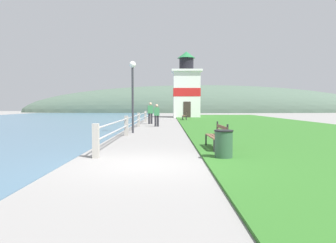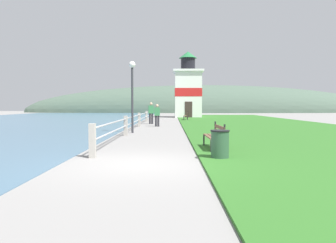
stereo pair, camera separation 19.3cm
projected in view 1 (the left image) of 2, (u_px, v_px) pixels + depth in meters
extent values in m
plane|color=gray|center=(145.00, 164.00, 8.53)|extent=(160.00, 160.00, 0.00)
cube|color=#2D6623|center=(258.00, 125.00, 25.54)|extent=(12.00, 51.15, 0.06)
cube|color=#A8A399|center=(96.00, 141.00, 9.51)|extent=(0.18, 0.18, 1.01)
cube|color=#A8A399|center=(127.00, 126.00, 16.49)|extent=(0.18, 0.18, 1.01)
cube|color=#A8A399|center=(139.00, 120.00, 23.48)|extent=(0.18, 0.18, 1.01)
cube|color=#A8A399|center=(146.00, 116.00, 30.47)|extent=(0.18, 0.18, 1.01)
cube|color=#A8A399|center=(150.00, 114.00, 37.46)|extent=(0.18, 0.18, 1.01)
cylinder|color=#B2B2B7|center=(139.00, 115.00, 23.46)|extent=(0.06, 27.98, 0.06)
cylinder|color=#B2B2B7|center=(139.00, 120.00, 23.48)|extent=(0.06, 27.98, 0.06)
cube|color=brown|center=(211.00, 136.00, 11.20)|extent=(0.16, 1.85, 0.04)
cube|color=brown|center=(216.00, 136.00, 11.21)|extent=(0.16, 1.85, 0.04)
cube|color=brown|center=(220.00, 136.00, 11.21)|extent=(0.16, 1.85, 0.04)
cube|color=brown|center=(223.00, 127.00, 11.20)|extent=(0.11, 1.85, 0.11)
cube|color=brown|center=(223.00, 132.00, 11.20)|extent=(0.11, 1.85, 0.11)
cube|color=black|center=(215.00, 147.00, 10.31)|extent=(0.05, 0.05, 0.45)
cube|color=black|center=(207.00, 141.00, 12.11)|extent=(0.05, 0.05, 0.45)
cube|color=black|center=(226.00, 147.00, 10.32)|extent=(0.05, 0.05, 0.45)
cube|color=black|center=(216.00, 141.00, 12.12)|extent=(0.05, 0.05, 0.45)
cube|color=black|center=(228.00, 132.00, 10.30)|extent=(0.05, 0.05, 0.49)
cube|color=black|center=(218.00, 128.00, 12.10)|extent=(0.05, 0.05, 0.49)
cube|color=brown|center=(184.00, 116.00, 33.63)|extent=(0.16, 1.71, 0.04)
cube|color=brown|center=(185.00, 116.00, 33.63)|extent=(0.16, 1.71, 0.04)
cube|color=brown|center=(186.00, 116.00, 33.63)|extent=(0.16, 1.71, 0.04)
cube|color=brown|center=(187.00, 113.00, 33.61)|extent=(0.10, 1.70, 0.11)
cube|color=brown|center=(187.00, 114.00, 33.62)|extent=(0.10, 1.70, 0.11)
cube|color=black|center=(183.00, 118.00, 32.82)|extent=(0.05, 0.05, 0.45)
cube|color=black|center=(183.00, 118.00, 34.47)|extent=(0.05, 0.05, 0.45)
cube|color=black|center=(187.00, 118.00, 32.81)|extent=(0.05, 0.05, 0.45)
cube|color=black|center=(187.00, 118.00, 34.46)|extent=(0.05, 0.05, 0.45)
cube|color=black|center=(188.00, 114.00, 32.79)|extent=(0.05, 0.05, 0.49)
cube|color=black|center=(187.00, 113.00, 34.44)|extent=(0.05, 0.05, 0.49)
cube|color=white|center=(187.00, 95.00, 41.78)|extent=(3.30, 3.30, 5.74)
cube|color=red|center=(187.00, 93.00, 41.76)|extent=(3.34, 3.34, 1.03)
cube|color=white|center=(187.00, 71.00, 41.63)|extent=(3.80, 3.80, 0.25)
cylinder|color=black|center=(187.00, 64.00, 41.58)|extent=(1.82, 1.82, 1.53)
cone|color=#23703D|center=(187.00, 55.00, 41.53)|extent=(2.27, 2.27, 0.84)
cube|color=#332823|center=(188.00, 110.00, 40.20)|extent=(0.90, 0.06, 2.00)
cylinder|color=#28282D|center=(156.00, 121.00, 23.73)|extent=(0.15, 0.15, 0.79)
cylinder|color=#28282D|center=(159.00, 121.00, 23.74)|extent=(0.15, 0.15, 0.79)
cube|color=#337A47|center=(157.00, 112.00, 23.70)|extent=(0.41, 0.24, 0.59)
sphere|color=tan|center=(157.00, 106.00, 23.68)|extent=(0.21, 0.21, 0.21)
cylinder|color=#28282D|center=(150.00, 119.00, 26.99)|extent=(0.16, 0.16, 0.87)
cylinder|color=#28282D|center=(152.00, 119.00, 27.02)|extent=(0.16, 0.16, 0.87)
cube|color=#337A47|center=(151.00, 109.00, 26.97)|extent=(0.46, 0.29, 0.65)
sphere|color=tan|center=(151.00, 104.00, 26.95)|extent=(0.24, 0.24, 0.24)
cylinder|color=#2D5138|center=(224.00, 146.00, 9.22)|extent=(0.50, 0.50, 0.80)
cylinder|color=black|center=(224.00, 131.00, 9.20)|extent=(0.54, 0.54, 0.04)
cylinder|color=#333338|center=(133.00, 101.00, 18.07)|extent=(0.12, 0.12, 3.60)
sphere|color=white|center=(133.00, 64.00, 17.97)|extent=(0.36, 0.36, 0.36)
ellipsoid|color=#475B4C|center=(202.00, 112.00, 72.54)|extent=(80.00, 16.00, 12.00)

